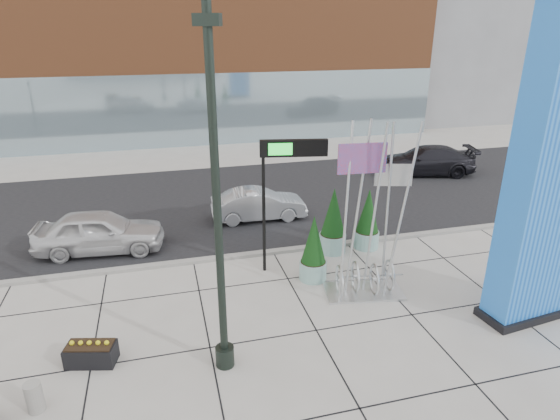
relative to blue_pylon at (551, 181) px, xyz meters
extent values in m
plane|color=#9E9991|center=(-7.16, 1.83, -4.19)|extent=(160.00, 160.00, 0.00)
cube|color=black|center=(-7.16, 11.83, -4.18)|extent=(80.00, 12.00, 0.02)
cube|color=gray|center=(-7.16, 5.83, -4.13)|extent=(80.00, 0.30, 0.12)
cube|color=brown|center=(-6.16, 28.83, 1.31)|extent=(34.00, 10.00, 11.00)
cube|color=#8CA5B2|center=(-6.16, 24.03, -1.69)|extent=(34.00, 0.60, 5.00)
cube|color=slate|center=(18.84, 33.83, 4.81)|extent=(20.00, 18.00, 18.00)
cube|color=blue|center=(0.00, 0.00, 0.15)|extent=(2.51, 1.24, 8.67)
cube|color=black|center=(0.00, 0.00, -4.07)|extent=(2.72, 1.45, 0.24)
cylinder|color=black|center=(-8.86, 0.06, 0.08)|extent=(0.19, 0.19, 8.55)
cylinder|color=black|center=(-8.86, 0.06, -3.92)|extent=(0.47, 0.47, 0.53)
cube|color=black|center=(-8.86, 0.06, 3.93)|extent=(0.58, 0.44, 0.24)
cube|color=silver|center=(-4.03, 2.36, -4.16)|extent=(2.63, 1.63, 0.07)
cylinder|color=silver|center=(-4.81, 2.14, -1.40)|extent=(0.09, 0.09, 5.58)
cylinder|color=silver|center=(-4.36, 2.53, -1.40)|extent=(0.09, 0.09, 5.58)
cylinder|color=silver|center=(-3.91, 2.25, -1.40)|extent=(0.09, 0.09, 5.58)
cylinder|color=silver|center=(-3.41, 2.58, -1.40)|extent=(0.09, 0.09, 5.58)
cylinder|color=silver|center=(-3.13, 2.08, -1.40)|extent=(0.09, 0.09, 5.58)
torus|color=silver|center=(-4.86, 2.25, -3.65)|extent=(0.25, 1.01, 1.02)
torus|color=silver|center=(-4.31, 2.47, -3.65)|extent=(0.25, 1.01, 1.02)
torus|color=silver|center=(-3.75, 2.25, -3.65)|extent=(0.25, 1.01, 1.02)
torus|color=silver|center=(-3.19, 2.47, -3.65)|extent=(0.25, 1.01, 1.02)
cube|color=red|center=(-4.36, 2.36, 0.28)|extent=(1.45, 0.20, 0.89)
cube|color=silver|center=(-3.36, 2.47, -0.28)|extent=(1.09, 0.35, 0.67)
cylinder|color=gray|center=(-13.16, -0.37, -3.83)|extent=(0.37, 0.37, 0.73)
cylinder|color=black|center=(-6.78, 4.63, -1.89)|extent=(0.11, 0.11, 4.59)
cube|color=black|center=(-5.80, 4.63, 0.19)|extent=(2.19, 0.59, 0.55)
cube|color=#19D833|center=(-6.24, 4.51, 0.19)|extent=(0.76, 0.16, 0.38)
cylinder|color=#8BBBB4|center=(-2.56, 5.43, -3.86)|extent=(0.95, 0.95, 0.67)
cylinder|color=black|center=(-2.56, 5.43, -3.52)|extent=(0.87, 0.87, 0.06)
cone|color=black|center=(-2.56, 5.43, -2.67)|extent=(0.86, 0.86, 1.71)
cylinder|color=#8BBBB4|center=(-3.96, 5.43, -3.83)|extent=(1.02, 1.02, 0.71)
cylinder|color=black|center=(-3.96, 5.43, -3.48)|extent=(0.93, 0.93, 0.06)
cone|color=black|center=(-3.96, 5.43, -2.56)|extent=(0.91, 0.91, 1.83)
cylinder|color=#8BBBB4|center=(-5.33, 3.63, -3.87)|extent=(0.92, 0.92, 0.64)
cylinder|color=black|center=(-5.33, 3.63, -3.55)|extent=(0.85, 0.85, 0.06)
cone|color=black|center=(-5.33, 3.63, -2.72)|extent=(0.83, 0.83, 1.66)
cube|color=black|center=(-12.13, 1.00, -3.93)|extent=(1.33, 0.89, 0.52)
cube|color=black|center=(-12.13, 1.00, -3.65)|extent=(1.22, 0.78, 0.05)
imported|color=silver|center=(-12.45, 7.67, -3.39)|extent=(4.86, 2.36, 1.60)
imported|color=#A7A9AF|center=(-5.97, 9.26, -3.51)|extent=(4.19, 1.60, 1.36)
imported|color=black|center=(4.75, 13.49, -3.39)|extent=(5.93, 3.59, 1.61)
camera|label=1|loc=(-9.96, -9.58, 3.81)|focal=30.00mm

